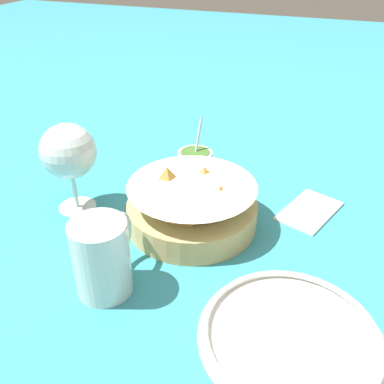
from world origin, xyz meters
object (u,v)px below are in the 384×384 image
wine_glass (69,154)px  beer_mug (103,259)px  food_basket (192,206)px  sauce_cup (195,160)px  side_plate (291,335)px

wine_glass → beer_mug: bearing=-135.9°
food_basket → sauce_cup: size_ratio=2.11×
sauce_cup → beer_mug: bearing=-179.3°
food_basket → sauce_cup: 0.19m
beer_mug → side_plate: size_ratio=0.52×
food_basket → beer_mug: bearing=162.7°
wine_glass → side_plate: bearing=-110.8°
sauce_cup → beer_mug: (-0.36, -0.00, 0.03)m
food_basket → sauce_cup: sauce_cup is taller
wine_glass → food_basket: bearing=-82.9°
wine_glass → side_plate: wine_glass is taller
food_basket → sauce_cup: (0.18, 0.06, -0.01)m
wine_glass → beer_mug: 0.23m
food_basket → wine_glass: wine_glass is taller
food_basket → wine_glass: size_ratio=1.35×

